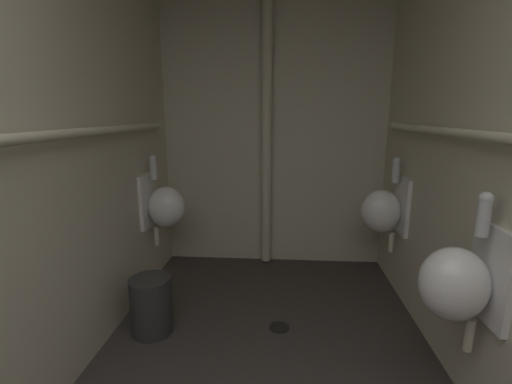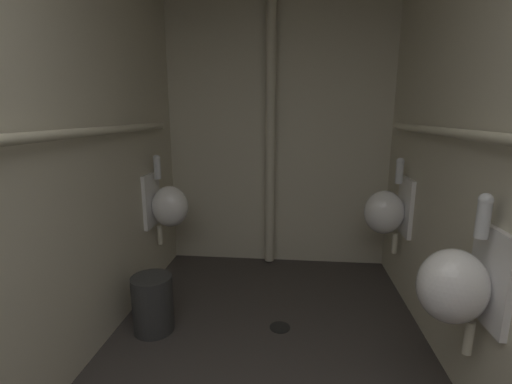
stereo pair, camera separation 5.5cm
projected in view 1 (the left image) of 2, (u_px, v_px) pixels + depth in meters
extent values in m
cube|color=beige|center=(31.00, 138.00, 1.61)|extent=(0.06, 3.69, 2.63)
cube|color=beige|center=(274.00, 125.00, 3.30)|extent=(2.17, 0.06, 2.63)
ellipsoid|color=white|center=(167.00, 207.00, 2.90)|extent=(0.30, 0.26, 0.34)
cube|color=white|center=(148.00, 201.00, 2.91)|extent=(0.03, 0.30, 0.44)
cylinder|color=silver|center=(154.00, 169.00, 2.84)|extent=(0.06, 0.06, 0.16)
sphere|color=silver|center=(153.00, 159.00, 2.83)|extent=(0.06, 0.06, 0.06)
cylinder|color=beige|center=(157.00, 236.00, 2.97)|extent=(0.04, 0.04, 0.16)
ellipsoid|color=white|center=(453.00, 284.00, 1.60)|extent=(0.30, 0.26, 0.34)
cube|color=white|center=(491.00, 275.00, 1.58)|extent=(0.03, 0.30, 0.44)
cylinder|color=silver|center=(483.00, 218.00, 1.52)|extent=(0.06, 0.06, 0.16)
sphere|color=silver|center=(486.00, 199.00, 1.51)|extent=(0.06, 0.06, 0.06)
cylinder|color=beige|center=(469.00, 334.00, 1.64)|extent=(0.04, 0.04, 0.16)
ellipsoid|color=white|center=(381.00, 211.00, 2.78)|extent=(0.30, 0.26, 0.34)
cube|color=white|center=(402.00, 205.00, 2.76)|extent=(0.03, 0.30, 0.44)
cylinder|color=silver|center=(396.00, 172.00, 2.71)|extent=(0.06, 0.06, 0.16)
sphere|color=silver|center=(397.00, 161.00, 2.69)|extent=(0.06, 0.06, 0.06)
cylinder|color=beige|center=(391.00, 242.00, 2.83)|extent=(0.04, 0.04, 0.16)
cylinder|color=beige|center=(44.00, 136.00, 1.56)|extent=(0.05, 2.88, 0.05)
sphere|color=beige|center=(157.00, 125.00, 2.97)|extent=(0.06, 0.06, 0.06)
cylinder|color=beige|center=(498.00, 138.00, 1.46)|extent=(0.05, 2.81, 0.05)
sphere|color=beige|center=(394.00, 126.00, 2.83)|extent=(0.06, 0.06, 0.06)
cylinder|color=beige|center=(267.00, 126.00, 3.20)|extent=(0.09, 0.09, 2.58)
cylinder|color=black|center=(279.00, 327.00, 2.42)|extent=(0.14, 0.14, 0.01)
cylinder|color=#2D2D2D|center=(151.00, 305.00, 2.34)|extent=(0.27, 0.27, 0.38)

